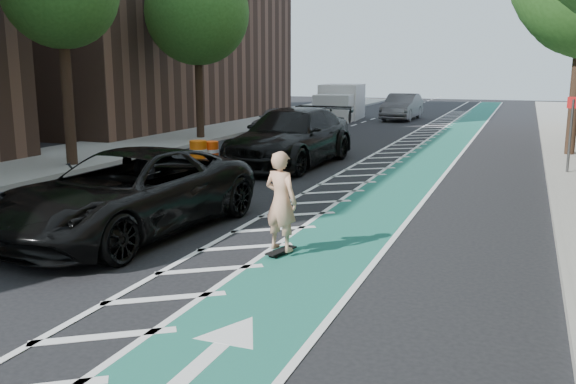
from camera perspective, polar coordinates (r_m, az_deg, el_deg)
The scene contains 18 objects.
ground at distance 11.20m, azimuth -14.12°, elevation -6.20°, with size 120.00×120.00×0.00m, color black.
bike_lane at distance 19.22m, azimuth 11.13°, elevation 1.33°, with size 2.00×90.00×0.01m, color #1B5F4F.
buffer_strip at distance 19.54m, azimuth 6.81°, elevation 1.63°, with size 1.40×90.00×0.01m, color silver.
sidewalk_left at distance 24.65m, azimuth -18.81°, elevation 3.31°, with size 5.00×90.00×0.15m, color gray.
curb_right at distance 18.94m, azimuth 23.27°, elevation 0.68°, with size 0.12×90.00×0.16m, color gray.
curb_left at distance 23.16m, azimuth -14.15°, elevation 3.10°, with size 0.12×90.00×0.16m, color gray.
tree_l_d at distance 28.54m, azimuth -8.95°, elevation 16.30°, with size 4.20×4.20×7.90m.
sign_post at distance 20.78m, azimuth 24.92°, elevation 4.98°, with size 0.35×0.08×2.47m.
skateboard at distance 11.14m, azimuth -0.65°, elevation -5.51°, with size 0.38×0.74×0.10m.
skateboarder at distance 10.91m, azimuth -0.67°, elevation -0.86°, with size 0.66×0.43×1.82m, color tan.
suv_near at distance 12.82m, azimuth -14.71°, elevation -0.04°, with size 2.83×6.14×1.71m, color black.
suv_far at distance 21.27m, azimuth 0.33°, elevation 5.16°, with size 2.73×6.72×1.95m, color black.
car_silver at distance 31.86m, azimuth -1.03°, elevation 6.76°, with size 1.61×4.00×1.36m, color gray.
car_grey at distance 40.74m, azimuth 10.62°, elevation 7.85°, with size 1.79×5.14×1.69m, color #5D5C62.
box_truck at distance 40.38m, azimuth 4.88°, elevation 8.25°, with size 2.85×5.61×2.26m.
barrel_a at distance 20.53m, azimuth -8.38°, elevation 3.36°, with size 0.72×0.72×0.98m.
barrel_b at distance 20.87m, azimuth -7.22°, elevation 3.42°, with size 0.66×0.66×0.90m.
barrel_c at distance 28.19m, azimuth 3.25°, elevation 5.59°, with size 0.66×0.66×0.90m.
Camera 1 is at (6.29, -8.64, 3.35)m, focal length 38.00 mm.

